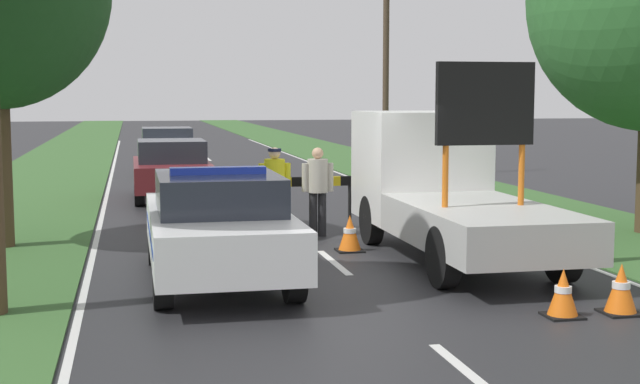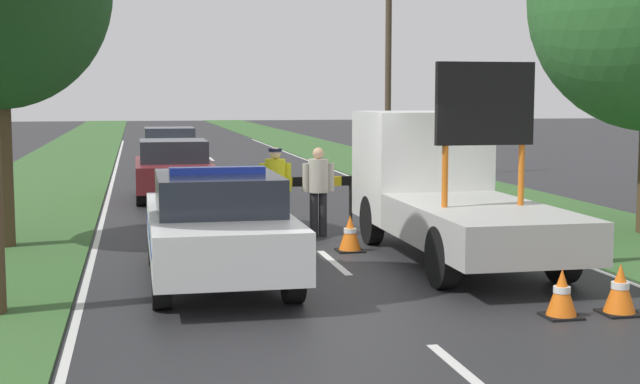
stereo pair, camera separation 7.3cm
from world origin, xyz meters
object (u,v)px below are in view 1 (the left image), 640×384
at_px(police_car, 218,225).
at_px(utility_pole, 386,55).
at_px(pedestrian_civilian, 318,184).
at_px(queued_car_van_white, 167,151).
at_px(police_officer, 275,184).
at_px(traffic_cone_near_police, 188,227).
at_px(traffic_cone_centre_front, 233,211).
at_px(queued_car_wagon_maroon, 172,169).
at_px(road_barrier, 291,186).
at_px(traffic_cone_behind_barrier, 563,293).
at_px(work_truck, 441,186).
at_px(traffic_cone_lane_edge, 621,289).
at_px(traffic_cone_near_truck, 350,233).

distance_m(police_car, utility_pole, 17.08).
height_order(pedestrian_civilian, queued_car_van_white, pedestrian_civilian).
bearing_deg(utility_pole, police_officer, -115.43).
bearing_deg(traffic_cone_near_police, traffic_cone_centre_front, 68.87).
bearing_deg(traffic_cone_centre_front, queued_car_wagon_maroon, 103.29).
height_order(road_barrier, pedestrian_civilian, pedestrian_civilian).
distance_m(police_car, traffic_cone_behind_barrier, 4.83).
bearing_deg(traffic_cone_centre_front, police_car, -98.33).
xyz_separation_m(traffic_cone_centre_front, traffic_cone_behind_barrier, (2.97, -8.80, 0.05)).
relative_size(work_truck, traffic_cone_near_police, 8.51).
bearing_deg(traffic_cone_lane_edge, traffic_cone_centre_front, 113.00).
bearing_deg(traffic_cone_centre_front, traffic_cone_near_truck, -68.15).
relative_size(traffic_cone_behind_barrier, traffic_cone_lane_edge, 0.95).
relative_size(traffic_cone_near_police, utility_pole, 0.09).
bearing_deg(traffic_cone_lane_edge, road_barrier, 110.05).
bearing_deg(police_car, work_truck, 27.25).
height_order(police_car, road_barrier, police_car).
height_order(queued_car_van_white, utility_pole, utility_pole).
bearing_deg(queued_car_van_white, police_car, 90.06).
distance_m(traffic_cone_near_truck, traffic_cone_behind_barrier, 5.11).
distance_m(traffic_cone_centre_front, utility_pole, 11.75).
relative_size(pedestrian_civilian, traffic_cone_centre_front, 3.37).
bearing_deg(traffic_cone_behind_barrier, traffic_cone_centre_front, 108.66).
bearing_deg(traffic_cone_near_police, work_truck, -20.71).
height_order(pedestrian_civilian, traffic_cone_centre_front, pedestrian_civilian).
relative_size(traffic_cone_near_police, queued_car_van_white, 0.17).
xyz_separation_m(queued_car_wagon_maroon, utility_pole, (7.08, 4.94, 3.15)).
bearing_deg(pedestrian_civilian, queued_car_van_white, 78.56).
distance_m(work_truck, pedestrian_civilian, 2.76).
bearing_deg(queued_car_van_white, road_barrier, 98.45).
distance_m(traffic_cone_near_police, queued_car_wagon_maroon, 7.30).
height_order(police_officer, utility_pole, utility_pole).
height_order(traffic_cone_near_police, traffic_cone_behind_barrier, traffic_cone_near_police).
height_order(road_barrier, police_officer, police_officer).
bearing_deg(traffic_cone_behind_barrier, traffic_cone_near_police, 124.31).
relative_size(police_car, work_truck, 0.82).
bearing_deg(police_officer, traffic_cone_centre_front, -48.93).
relative_size(queued_car_van_white, utility_pole, 0.53).
relative_size(road_barrier, police_officer, 1.76).
relative_size(work_truck, queued_car_wagon_maroon, 1.38).
height_order(police_car, police_officer, police_officer).
relative_size(work_truck, queued_car_van_white, 1.45).
bearing_deg(road_barrier, police_officer, -112.75).
bearing_deg(work_truck, police_officer, -45.11).
relative_size(traffic_cone_near_police, traffic_cone_lane_edge, 1.12).
bearing_deg(traffic_cone_near_police, police_car, -85.74).
bearing_deg(traffic_cone_lane_edge, traffic_cone_near_truck, 113.91).
relative_size(work_truck, traffic_cone_centre_front, 11.93).
relative_size(police_car, traffic_cone_near_truck, 7.82).
relative_size(traffic_cone_centre_front, queued_car_wagon_maroon, 0.12).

